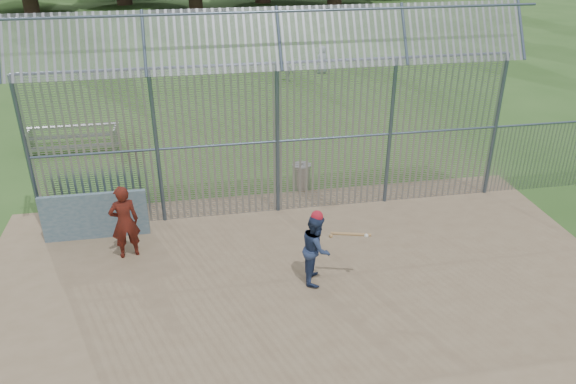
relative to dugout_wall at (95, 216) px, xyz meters
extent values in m
plane|color=#2D511E|center=(4.60, -2.90, -0.62)|extent=(120.00, 120.00, 0.00)
cube|color=#756047|center=(4.60, -3.40, -0.61)|extent=(14.00, 10.00, 0.02)
cube|color=#38566B|center=(0.00, 0.00, 0.00)|extent=(2.50, 0.12, 1.20)
imported|color=navy|center=(4.89, -2.69, 0.19)|extent=(0.76, 0.89, 1.59)
imported|color=maroon|center=(0.81, -0.98, 0.30)|extent=(0.74, 0.58, 1.79)
imported|color=slate|center=(9.09, 14.39, 0.07)|extent=(0.80, 0.70, 1.37)
imported|color=slate|center=(7.16, 13.27, -0.16)|extent=(0.54, 0.53, 0.92)
sphere|color=#B41829|center=(4.89, -2.69, 0.97)|extent=(0.25, 0.25, 0.25)
cylinder|color=#AA7F4C|center=(5.59, -2.84, 0.56)|extent=(0.84, 0.29, 0.07)
sphere|color=#AA7F4C|center=(5.16, -2.84, 0.56)|extent=(0.09, 0.09, 0.09)
sphere|color=white|center=(5.87, -3.00, 0.59)|extent=(0.09, 0.09, 0.09)
cylinder|color=gray|center=(5.50, 1.86, -0.27)|extent=(0.52, 0.52, 0.70)
cylinder|color=#9EA0A5|center=(5.50, 1.86, 0.10)|extent=(0.56, 0.56, 0.05)
sphere|color=#9EA0A5|center=(5.50, 1.86, 0.15)|extent=(0.10, 0.10, 0.10)
cube|color=gray|center=(-1.49, 5.83, -0.42)|extent=(3.00, 0.25, 0.05)
cube|color=slate|center=(-1.49, 6.18, -0.17)|extent=(3.00, 0.25, 0.05)
cube|color=gray|center=(-1.49, 6.53, 0.08)|extent=(3.00, 0.25, 0.05)
cube|color=slate|center=(-2.89, 6.18, -0.27)|extent=(0.06, 0.90, 0.70)
cube|color=slate|center=(-0.09, 6.18, -0.27)|extent=(0.06, 0.90, 0.70)
cylinder|color=#47566B|center=(-1.40, 0.60, 1.38)|extent=(0.10, 0.10, 4.00)
cylinder|color=#47566B|center=(1.60, 0.60, 1.38)|extent=(0.10, 0.10, 4.00)
cylinder|color=#47566B|center=(4.60, 0.60, 1.38)|extent=(0.10, 0.10, 4.00)
cylinder|color=#47566B|center=(7.60, 0.60, 1.38)|extent=(0.10, 0.10, 4.00)
cylinder|color=#47566B|center=(10.60, 0.60, 1.38)|extent=(0.10, 0.10, 4.00)
cylinder|color=#47566B|center=(4.60, 0.60, 3.38)|extent=(12.00, 0.07, 0.07)
cylinder|color=#47566B|center=(4.60, 0.60, 1.38)|extent=(12.00, 0.06, 0.06)
cube|color=gray|center=(4.60, 0.60, 1.38)|extent=(12.00, 0.02, 4.00)
cube|color=gray|center=(4.60, 0.23, 4.03)|extent=(12.00, 0.77, 1.31)
cylinder|color=#47566B|center=(10.60, 0.60, 0.38)|extent=(0.08, 0.08, 2.00)
camera|label=1|loc=(2.49, -12.55, 6.61)|focal=35.00mm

